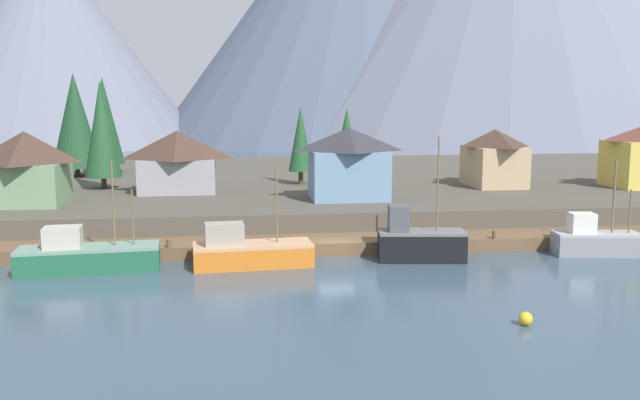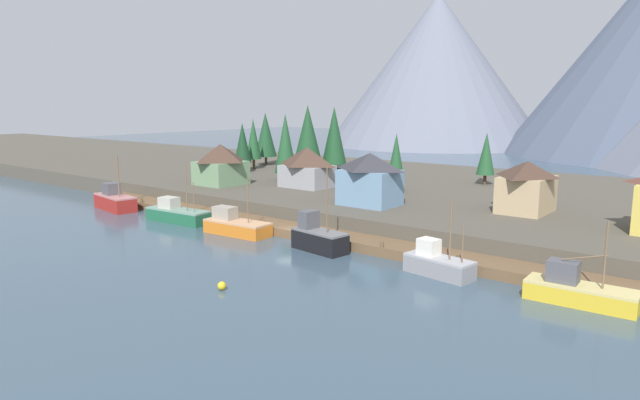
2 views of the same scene
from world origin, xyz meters
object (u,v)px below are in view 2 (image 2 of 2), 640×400
Objects in this scene: conifer_near_right at (253,139)px; conifer_back_right at (396,158)px; house_green at (221,164)px; house_grey at (307,167)px; house_tan at (527,186)px; conifer_mid_right at (308,135)px; fishing_boat_black at (318,238)px; conifer_near_left at (243,143)px; fishing_boat_red at (115,201)px; fishing_boat_green at (177,214)px; house_blue at (370,179)px; fishing_boat_yellow at (578,291)px; channel_buoy at (222,286)px; conifer_far_left at (266,135)px; conifer_back_left at (334,135)px; conifer_centre at (285,143)px; fishing_boat_orange at (236,225)px; conifer_mid_left at (486,154)px; fishing_boat_grey at (438,264)px.

conifer_back_right is at bearing -11.19° from conifer_near_right.
house_green is 13.64m from house_grey.
house_tan is 47.53m from conifer_mid_right.
fishing_boat_black is 0.99× the size of conifer_near_left.
fishing_boat_red is 0.96× the size of fishing_boat_black.
house_green is (-7.70, 14.27, 4.66)m from fishing_boat_green.
house_green is at bearing -58.78° from conifer_near_right.
conifer_near_right reaches higher than house_blue.
fishing_boat_yellow is 40.00m from conifer_back_right.
channel_buoy is at bearing -56.98° from conifer_mid_right.
conifer_back_right is at bearing -19.48° from conifer_far_left.
conifer_near_left is 17.25m from conifer_back_left.
conifer_centre is 15.39× the size of channel_buoy.
fishing_boat_green is at bearing -150.05° from house_tan.
house_grey is 20.54m from conifer_mid_right.
fishing_boat_black is at bearing -24.76° from house_green.
conifer_centre reaches higher than house_blue.
fishing_boat_black is 52.72m from conifer_near_right.
fishing_boat_yellow is (36.85, 0.36, -0.01)m from fishing_boat_orange.
fishing_boat_red is 1.19× the size of house_blue.
fishing_boat_red is at bearing -84.74° from conifer_near_left.
conifer_centre is (-20.07, -0.99, 1.19)m from conifer_back_right.
fishing_boat_orange is 17.24m from house_blue.
house_blue reaches higher than house_tan.
house_blue is 0.67× the size of conifer_far_left.
conifer_mid_left is 30.40m from conifer_back_left.
channel_buoy is (40.58, -41.39, -7.45)m from conifer_near_left.
channel_buoy is at bearing -35.21° from fishing_boat_green.
house_green reaches higher than fishing_boat_red.
house_tan is 0.59× the size of conifer_mid_right.
conifer_far_left is (-32.55, 38.86, 7.57)m from fishing_boat_orange.
fishing_boat_orange is at bearing -72.88° from house_grey.
house_tan is at bearing 35.03° from fishing_boat_orange.
conifer_near_right reaches higher than fishing_boat_red.
fishing_boat_grey is 59.35m from conifer_near_left.
fishing_boat_red is 40.28m from conifer_back_right.
conifer_far_left is 15.01× the size of channel_buoy.
fishing_boat_grey is 63.76m from conifer_near_right.
fishing_boat_orange is 36.85m from fishing_boat_yellow.
house_grey reaches higher than house_tan.
conifer_mid_right is at bearing 113.74° from fishing_boat_orange.
house_green is 21.10m from conifer_near_right.
conifer_far_left reaches higher than conifer_near_right.
house_tan is at bearing -6.59° from conifer_near_left.
house_tan is (13.83, 20.88, 4.18)m from fishing_boat_black.
conifer_back_left is at bearing 108.09° from fishing_boat_orange.
house_blue is at bearing -31.00° from conifer_far_left.
house_tan is 10.16× the size of channel_buoy.
conifer_centre is (-25.97, 23.98, 7.14)m from fishing_boat_black.
house_green is at bearing -56.42° from conifer_near_left.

